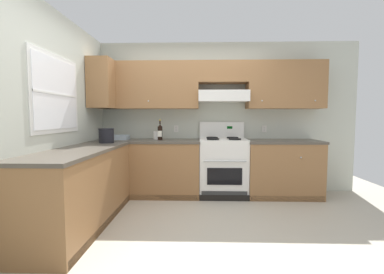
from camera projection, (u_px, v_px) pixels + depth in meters
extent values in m
plane|color=#B2AA99|center=(187.00, 227.00, 3.02)|extent=(7.04, 7.04, 0.00)
cube|color=beige|center=(218.00, 118.00, 4.52)|extent=(4.68, 0.12, 2.55)
cube|color=olive|center=(150.00, 86.00, 4.28)|extent=(1.60, 0.34, 0.76)
cube|color=olive|center=(285.00, 85.00, 4.21)|extent=(1.23, 0.34, 0.76)
cube|color=olive|center=(223.00, 73.00, 4.23)|extent=(0.80, 0.34, 0.34)
cube|color=white|center=(223.00, 96.00, 4.22)|extent=(0.80, 0.46, 0.17)
cube|color=white|center=(224.00, 100.00, 4.00)|extent=(0.80, 0.03, 0.04)
sphere|color=silver|center=(148.00, 101.00, 4.12)|extent=(0.02, 0.02, 0.02)
sphere|color=silver|center=(262.00, 101.00, 4.06)|extent=(0.02, 0.02, 0.02)
sphere|color=silver|center=(315.00, 101.00, 4.04)|extent=(0.02, 0.02, 0.02)
cube|color=silver|center=(176.00, 129.00, 4.49)|extent=(0.08, 0.01, 0.12)
cube|color=silver|center=(176.00, 128.00, 4.48)|extent=(0.03, 0.00, 0.03)
cube|color=silver|center=(176.00, 130.00, 4.48)|extent=(0.03, 0.00, 0.03)
cube|color=silver|center=(264.00, 129.00, 4.44)|extent=(0.08, 0.01, 0.12)
cube|color=silver|center=(264.00, 128.00, 4.43)|extent=(0.03, 0.00, 0.03)
cube|color=silver|center=(264.00, 130.00, 4.44)|extent=(0.03, 0.00, 0.03)
cube|color=beige|center=(52.00, 117.00, 3.07)|extent=(0.12, 4.00, 2.55)
cube|color=white|center=(55.00, 94.00, 3.04)|extent=(0.04, 1.00, 0.92)
cube|color=white|center=(57.00, 94.00, 3.04)|extent=(0.01, 0.90, 0.82)
cube|color=white|center=(57.00, 94.00, 3.04)|extent=(0.01, 0.90, 0.02)
cube|color=olive|center=(105.00, 85.00, 4.12)|extent=(0.34, 0.64, 0.76)
cube|color=olive|center=(149.00, 169.00, 4.24)|extent=(1.67, 0.61, 0.87)
cube|color=#51493F|center=(148.00, 141.00, 4.21)|extent=(1.69, 0.63, 0.04)
cube|color=olive|center=(282.00, 169.00, 4.18)|extent=(1.14, 0.61, 0.87)
cube|color=#51493F|center=(283.00, 141.00, 4.15)|extent=(1.17, 0.63, 0.04)
cube|color=black|center=(207.00, 198.00, 3.97)|extent=(3.54, 0.06, 0.09)
sphere|color=silver|center=(123.00, 157.00, 3.92)|extent=(0.03, 0.03, 0.03)
sphere|color=silver|center=(301.00, 157.00, 3.84)|extent=(0.03, 0.03, 0.03)
cube|color=olive|center=(81.00, 189.00, 3.01)|extent=(0.61, 1.89, 0.87)
cube|color=#51493F|center=(80.00, 151.00, 2.98)|extent=(0.63, 1.91, 0.04)
cube|color=black|center=(105.00, 222.00, 3.04)|extent=(0.06, 1.85, 0.09)
cube|color=white|center=(223.00, 168.00, 4.21)|extent=(0.76, 0.58, 0.91)
cube|color=black|center=(225.00, 176.00, 3.92)|extent=(0.53, 0.01, 0.26)
cylinder|color=silver|center=(225.00, 161.00, 3.88)|extent=(0.65, 0.02, 0.02)
cube|color=#333333|center=(224.00, 195.00, 3.95)|extent=(0.70, 0.01, 0.11)
cube|color=white|center=(223.00, 140.00, 4.18)|extent=(0.76, 0.58, 0.02)
cube|color=white|center=(222.00, 130.00, 4.44)|extent=(0.76, 0.04, 0.29)
cube|color=#053F0C|center=(230.00, 127.00, 4.41)|extent=(0.09, 0.01, 0.04)
cylinder|color=black|center=(213.00, 139.00, 4.04)|extent=(0.19, 0.19, 0.02)
cylinder|color=black|center=(213.00, 139.00, 4.04)|extent=(0.07, 0.07, 0.01)
cylinder|color=black|center=(235.00, 139.00, 4.03)|extent=(0.19, 0.19, 0.02)
cylinder|color=black|center=(235.00, 139.00, 4.03)|extent=(0.07, 0.07, 0.01)
cylinder|color=black|center=(212.00, 138.00, 4.32)|extent=(0.19, 0.19, 0.02)
cylinder|color=black|center=(212.00, 138.00, 4.32)|extent=(0.07, 0.07, 0.01)
cylinder|color=black|center=(233.00, 138.00, 4.31)|extent=(0.19, 0.19, 0.02)
cylinder|color=black|center=(233.00, 138.00, 4.31)|extent=(0.07, 0.07, 0.01)
cylinder|color=white|center=(210.00, 132.00, 4.43)|extent=(0.04, 0.02, 0.04)
cylinder|color=white|center=(218.00, 132.00, 4.42)|extent=(0.04, 0.02, 0.04)
cylinder|color=white|center=(226.00, 132.00, 4.42)|extent=(0.04, 0.02, 0.04)
cylinder|color=white|center=(234.00, 132.00, 4.42)|extent=(0.04, 0.02, 0.04)
cylinder|color=black|center=(160.00, 133.00, 4.19)|extent=(0.08, 0.08, 0.22)
cone|color=black|center=(160.00, 126.00, 4.18)|extent=(0.08, 0.08, 0.04)
cylinder|color=black|center=(160.00, 122.00, 4.18)|extent=(0.03, 0.03, 0.08)
cylinder|color=gold|center=(160.00, 120.00, 4.17)|extent=(0.03, 0.03, 0.02)
cube|color=silver|center=(160.00, 134.00, 4.15)|extent=(0.07, 0.00, 0.09)
cube|color=#9EADB7|center=(118.00, 139.00, 4.26)|extent=(0.27, 0.17, 0.02)
cube|color=#9EADB7|center=(116.00, 138.00, 4.16)|extent=(0.33, 0.01, 0.08)
cube|color=#9EADB7|center=(120.00, 137.00, 4.36)|extent=(0.33, 0.01, 0.08)
cube|color=#9EADB7|center=(109.00, 137.00, 4.26)|extent=(0.01, 0.19, 0.08)
cube|color=#9EADB7|center=(128.00, 137.00, 4.25)|extent=(0.01, 0.19, 0.08)
cylinder|color=black|center=(106.00, 136.00, 3.71)|extent=(0.21, 0.21, 0.21)
torus|color=black|center=(106.00, 129.00, 3.70)|extent=(0.22, 0.22, 0.01)
cylinder|color=white|center=(157.00, 135.00, 4.31)|extent=(0.12, 0.12, 0.14)
cylinder|color=#9E7A51|center=(157.00, 131.00, 4.31)|extent=(0.04, 0.04, 0.01)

